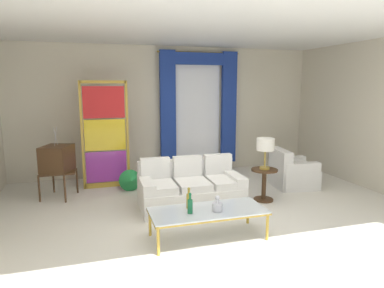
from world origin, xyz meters
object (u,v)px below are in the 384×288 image
bottle_crystal_tall (217,206)px  coffee_table (208,212)px  vintage_tv (57,160)px  stained_glass_divider (105,137)px  round_side_table (264,182)px  couch_white_long (190,189)px  table_lamp_brass (265,146)px  bottle_blue_decanter (189,200)px  armchair_white (291,173)px  peacock_figurine (131,181)px  bottle_amber_squat (190,205)px

bottle_crystal_tall → coffee_table: bearing=138.5°
bottle_crystal_tall → vintage_tv: (-2.23, 2.56, 0.24)m
stained_glass_divider → round_side_table: stained_glass_divider is taller
couch_white_long → vintage_tv: (-2.25, 1.16, 0.42)m
bottle_crystal_tall → vintage_tv: bearing=131.1°
vintage_tv → table_lamp_brass: size_ratio=2.36×
bottle_blue_decanter → stained_glass_divider: stained_glass_divider is taller
armchair_white → peacock_figurine: 3.33m
peacock_figurine → coffee_table: bearing=-72.0°
coffee_table → armchair_white: bearing=36.1°
couch_white_long → round_side_table: size_ratio=2.98×
table_lamp_brass → armchair_white: bearing=32.6°
round_side_table → couch_white_long: bearing=174.9°
bottle_blue_decanter → couch_white_long: bearing=73.0°
armchair_white → stained_glass_divider: (-3.70, 1.08, 0.77)m
peacock_figurine → round_side_table: size_ratio=1.01×
bottle_crystal_tall → table_lamp_brass: 1.98m
bottle_amber_squat → armchair_white: size_ratio=0.31×
stained_glass_divider → peacock_figurine: 1.05m
bottle_amber_squat → stained_glass_divider: stained_glass_divider is taller
round_side_table → vintage_tv: bearing=160.6°
couch_white_long → bottle_amber_squat: (-0.40, -1.36, 0.22)m
couch_white_long → table_lamp_brass: (1.39, -0.12, 0.72)m
armchair_white → peacock_figurine: size_ratio=1.53×
vintage_tv → peacock_figurine: (1.34, -0.05, -0.51)m
coffee_table → peacock_figurine: 2.55m
table_lamp_brass → vintage_tv: bearing=160.6°
vintage_tv → bottle_crystal_tall: bearing=-48.9°
armchair_white → table_lamp_brass: bearing=-147.4°
couch_white_long → coffee_table: couch_white_long is taller
couch_white_long → table_lamp_brass: size_ratio=3.11×
bottle_blue_decanter → peacock_figurine: 2.37m
vintage_tv → peacock_figurine: size_ratio=2.24×
armchair_white → round_side_table: armchair_white is taller
stained_glass_divider → table_lamp_brass: (2.73, -1.70, -0.03)m
armchair_white → peacock_figurine: (-3.27, 0.61, -0.07)m
coffee_table → table_lamp_brass: table_lamp_brass is taller
armchair_white → table_lamp_brass: (-0.97, -0.62, 0.74)m
bottle_crystal_tall → armchair_white: (2.38, 1.90, -0.20)m
bottle_blue_decanter → table_lamp_brass: size_ratio=0.53×
bottle_crystal_tall → bottle_amber_squat: bottle_amber_squat is taller
vintage_tv → peacock_figurine: vintage_tv is taller
bottle_blue_decanter → round_side_table: bottle_blue_decanter is taller
bottle_blue_decanter → round_side_table: (1.75, 1.05, -0.17)m
bottle_amber_squat → round_side_table: size_ratio=0.48×
bottle_amber_squat → stained_glass_divider: size_ratio=0.13×
couch_white_long → bottle_blue_decanter: 1.25m
couch_white_long → table_lamp_brass: 1.57m
bottle_amber_squat → stained_glass_divider: bearing=107.8°
vintage_tv → armchair_white: vintage_tv is taller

